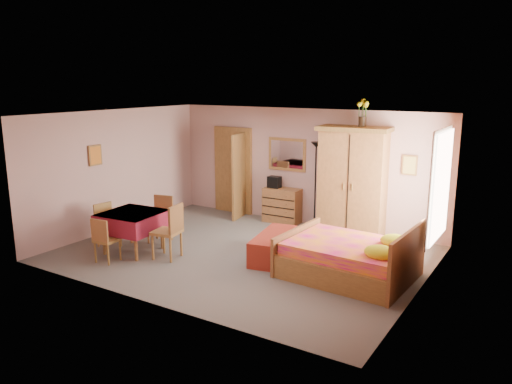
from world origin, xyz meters
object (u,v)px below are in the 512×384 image
Objects in this scene: dining_table at (133,232)px; chair_west at (109,226)px; wall_mirror at (287,154)px; chair_east at (167,231)px; wardrobe at (353,182)px; floor_lamp at (315,186)px; stereo at (274,182)px; bench at (273,246)px; bed at (349,248)px; sunflower_vase at (363,113)px; chair_south at (107,239)px; chair_north at (160,220)px; chest_of_drawers at (282,205)px.

dining_table is 0.62m from chair_west.
chair_east is (-0.64, -3.41, -1.04)m from wall_mirror.
wall_mirror is at bearing 165.50° from wardrobe.
floor_lamp is at bearing 55.31° from dining_table.
wardrobe is (1.92, -0.10, 0.22)m from stereo.
wardrobe reaches higher than bench.
wardrobe is 1.11× the size of bed.
chair_east reaches higher than bed.
wardrobe is 1.67× the size of bench.
sunflower_vase reaches higher than chair_south.
dining_table is 0.71m from chair_north.
stereo is 2.62m from sunflower_vase.
bed is 1.50× the size of bench.
chair_east is (-0.64, -3.20, 0.11)m from chest_of_drawers.
bench is at bearing -112.65° from wardrobe.
stereo reaches higher than chest_of_drawers.
dining_table is (-3.26, -3.22, -2.18)m from sunflower_vase.
dining_table is at bearing -155.89° from bench.
wall_mirror is 1.04m from floor_lamp.
wall_mirror is at bearing 164.42° from floor_lamp.
chair_south is at bearing -107.50° from stereo.
chair_north is at bearing -142.24° from sunflower_vase.
bed reaches higher than chair_south.
wall_mirror is 0.41× the size of wardrobe.
stereo is at bearing -17.67° from chair_east.
sunflower_vase reaches higher than wall_mirror.
chest_of_drawers is 0.99× the size of chair_west.
chair_north is at bearing -115.13° from stereo.
sunflower_vase reaches higher than wardrobe.
bed is 4.05m from dining_table.
chair_north is at bearing -145.72° from wardrobe.
chair_east is at bearing -131.33° from wardrobe.
sunflower_vase is at bearing 19.80° from wardrobe.
chair_south is at bearing -120.16° from floor_lamp.
dining_table is at bearing 84.17° from chair_south.
chest_of_drawers reaches higher than bench.
stereo is 3.55m from bed.
dining_table is 1.24× the size of chair_west.
wall_mirror reaches higher than stereo.
chair_south is 0.81× the size of chair_east.
wall_mirror is 0.50× the size of floor_lamp.
sunflower_vase is 4.50m from chair_east.
wall_mirror is at bearing 160.39° from chair_west.
bed is at bearing 17.44° from chair_south.
chair_west is at bearing -119.15° from stereo.
floor_lamp is 1.90m from sunflower_vase.
stereo is 0.28× the size of chair_east.
chair_east is at bearing -114.82° from floor_lamp.
floor_lamp reaches higher than chair_west.
chair_south is (-1.43, -3.90, 0.01)m from chest_of_drawers.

